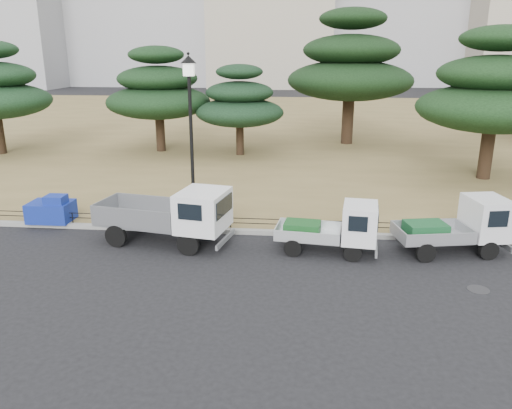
# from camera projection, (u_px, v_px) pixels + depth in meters

# --- Properties ---
(ground) EXTENTS (220.00, 220.00, 0.00)m
(ground) POSITION_uv_depth(u_px,v_px,m) (250.00, 263.00, 15.53)
(ground) COLOR black
(lawn) EXTENTS (120.00, 56.00, 0.15)m
(lawn) POSITION_uv_depth(u_px,v_px,m) (287.00, 125.00, 44.63)
(lawn) COLOR olive
(lawn) RESTS_ON ground
(curb) EXTENTS (120.00, 0.25, 0.16)m
(curb) POSITION_uv_depth(u_px,v_px,m) (258.00, 232.00, 17.98)
(curb) COLOR gray
(curb) RESTS_ON ground
(truck_large) EXTENTS (4.70, 2.53, 1.94)m
(truck_large) POSITION_uv_depth(u_px,v_px,m) (171.00, 213.00, 16.84)
(truck_large) COLOR black
(truck_large) RESTS_ON ground
(truck_kei_front) EXTENTS (3.34, 1.72, 1.70)m
(truck_kei_front) POSITION_uv_depth(u_px,v_px,m) (335.00, 228.00, 16.11)
(truck_kei_front) COLOR black
(truck_kei_front) RESTS_ON ground
(truck_kei_rear) EXTENTS (3.70, 2.10, 1.83)m
(truck_kei_rear) POSITION_uv_depth(u_px,v_px,m) (460.00, 226.00, 16.11)
(truck_kei_rear) COLOR black
(truck_kei_rear) RESTS_ON ground
(street_lamp) EXTENTS (0.54, 0.54, 6.04)m
(street_lamp) POSITION_uv_depth(u_px,v_px,m) (190.00, 114.00, 17.27)
(street_lamp) COLOR black
(street_lamp) RESTS_ON lawn
(pipe_fence) EXTENTS (38.00, 0.04, 0.40)m
(pipe_fence) POSITION_uv_depth(u_px,v_px,m) (258.00, 221.00, 18.02)
(pipe_fence) COLOR black
(pipe_fence) RESTS_ON lawn
(tarp_pile) EXTENTS (1.58, 1.17, 1.05)m
(tarp_pile) POSITION_uv_depth(u_px,v_px,m) (52.00, 210.00, 18.85)
(tarp_pile) COLOR #142C9F
(tarp_pile) RESTS_ON lawn
(manhole) EXTENTS (0.60, 0.60, 0.01)m
(manhole) POSITION_uv_depth(u_px,v_px,m) (478.00, 290.00, 13.78)
(manhole) COLOR #2D2D30
(manhole) RESTS_ON ground
(pine_west_near) EXTENTS (6.55, 6.55, 6.55)m
(pine_west_near) POSITION_uv_depth(u_px,v_px,m) (158.00, 91.00, 31.35)
(pine_west_near) COLOR black
(pine_west_near) RESTS_ON lawn
(pine_center_left) EXTENTS (5.39, 5.39, 5.48)m
(pine_center_left) POSITION_uv_depth(u_px,v_px,m) (240.00, 103.00, 30.33)
(pine_center_left) COLOR black
(pine_center_left) RESTS_ON lawn
(pine_center_right) EXTENTS (8.46, 8.46, 8.97)m
(pine_center_right) POSITION_uv_depth(u_px,v_px,m) (350.00, 67.00, 33.57)
(pine_center_right) COLOR black
(pine_center_right) RESTS_ON lawn
(pine_east_near) EXTENTS (7.32, 7.32, 7.39)m
(pine_east_near) POSITION_uv_depth(u_px,v_px,m) (495.00, 93.00, 24.13)
(pine_east_near) COLOR black
(pine_east_near) RESTS_ON lawn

